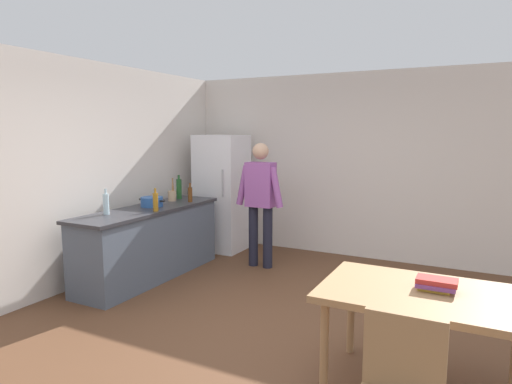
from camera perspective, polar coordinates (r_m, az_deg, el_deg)
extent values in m
plane|color=brown|center=(4.28, 0.87, -17.84)|extent=(14.00, 14.00, 0.00)
cube|color=silver|center=(6.70, 12.35, 3.32)|extent=(6.40, 0.12, 2.70)
cube|color=silver|center=(5.68, -22.39, 2.14)|extent=(0.12, 5.60, 2.70)
cube|color=#4C5666|center=(5.82, -13.52, -6.55)|extent=(0.60, 2.12, 0.86)
cube|color=#2D2D33|center=(5.73, -13.66, -2.19)|extent=(0.64, 2.20, 0.04)
cube|color=white|center=(6.95, -4.40, -0.10)|extent=(0.70, 0.64, 1.80)
cylinder|color=#B2B2B7|center=(6.52, -4.33, 1.15)|extent=(0.02, 0.02, 0.40)
cylinder|color=#1E1E2D|center=(6.16, -0.34, -5.65)|extent=(0.13, 0.13, 0.84)
cylinder|color=#1E1E2D|center=(6.06, 1.51, -5.87)|extent=(0.13, 0.13, 0.84)
cube|color=#99519E|center=(5.98, 0.59, 0.96)|extent=(0.38, 0.22, 0.60)
sphere|color=tan|center=(5.94, 0.59, 5.27)|extent=(0.22, 0.22, 0.22)
cylinder|color=#99519E|center=(6.06, -1.70, 0.86)|extent=(0.20, 0.09, 0.55)
cylinder|color=#99519E|center=(5.84, 2.60, 0.59)|extent=(0.20, 0.09, 0.55)
cube|color=#9E754C|center=(3.37, 20.82, -12.26)|extent=(1.40, 0.90, 0.05)
cylinder|color=#9E754C|center=(3.31, 8.77, -19.24)|extent=(0.06, 0.06, 0.70)
cylinder|color=#9E754C|center=(3.93, 12.12, -14.88)|extent=(0.06, 0.06, 0.70)
cube|color=#9E754C|center=(2.59, 18.51, -19.01)|extent=(0.42, 0.04, 0.42)
cylinder|color=#285193|center=(5.82, -13.25, -1.23)|extent=(0.28, 0.28, 0.12)
cube|color=black|center=(5.93, -14.51, -0.92)|extent=(0.06, 0.03, 0.02)
cube|color=black|center=(5.71, -11.96, -1.16)|extent=(0.06, 0.03, 0.02)
cylinder|color=tan|center=(6.21, -10.76, -0.50)|extent=(0.11, 0.11, 0.14)
cylinder|color=olive|center=(6.19, -10.62, 0.77)|extent=(0.02, 0.05, 0.22)
cylinder|color=olive|center=(6.18, -10.70, 0.76)|extent=(0.02, 0.04, 0.22)
cylinder|color=#5B3314|center=(6.08, -8.47, -0.35)|extent=(0.06, 0.06, 0.20)
cylinder|color=#5B3314|center=(6.06, -8.50, 0.87)|extent=(0.02, 0.02, 0.06)
cylinder|color=#996619|center=(5.45, -12.79, -1.29)|extent=(0.06, 0.06, 0.22)
cylinder|color=#996619|center=(5.43, -12.84, 0.17)|extent=(0.03, 0.03, 0.06)
cylinder|color=silver|center=(5.39, -18.73, -1.50)|extent=(0.07, 0.07, 0.24)
cylinder|color=silver|center=(5.37, -18.80, 0.08)|extent=(0.03, 0.03, 0.06)
cylinder|color=#1E5123|center=(6.39, -9.88, 0.38)|extent=(0.08, 0.08, 0.28)
cylinder|color=#1E5123|center=(6.37, -9.91, 1.90)|extent=(0.03, 0.03, 0.06)
cube|color=gold|center=(3.42, 21.98, -11.35)|extent=(0.21, 0.16, 0.03)
cube|color=#753D7F|center=(3.39, 22.14, -11.09)|extent=(0.26, 0.16, 0.03)
cube|color=#B22D28|center=(3.39, 22.24, -10.54)|extent=(0.27, 0.16, 0.04)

